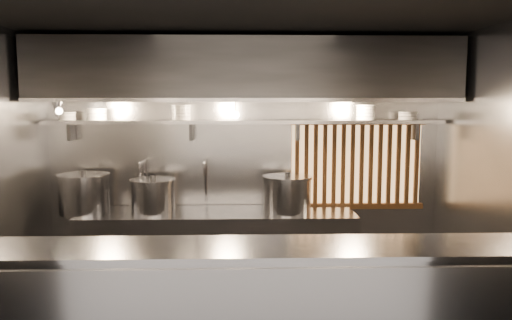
{
  "coord_description": "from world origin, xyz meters",
  "views": [
    {
      "loc": [
        -0.03,
        -4.26,
        2.11
      ],
      "look_at": [
        0.1,
        0.55,
        1.54
      ],
      "focal_mm": 35.0,
      "sensor_mm": 36.0,
      "label": 1
    }
  ],
  "objects_px": {
    "heat_lamp": "(57,105)",
    "stock_pot_right": "(287,194)",
    "pendant_bulb": "(236,115)",
    "stock_pot_left": "(84,193)",
    "stock_pot_mid": "(153,196)"
  },
  "relations": [
    {
      "from": "stock_pot_left",
      "to": "stock_pot_mid",
      "type": "relative_size",
      "value": 1.23
    },
    {
      "from": "stock_pot_mid",
      "to": "heat_lamp",
      "type": "bearing_deg",
      "value": -164.95
    },
    {
      "from": "stock_pot_right",
      "to": "heat_lamp",
      "type": "bearing_deg",
      "value": -174.22
    },
    {
      "from": "pendant_bulb",
      "to": "stock_pot_right",
      "type": "relative_size",
      "value": 0.27
    },
    {
      "from": "stock_pot_left",
      "to": "stock_pot_right",
      "type": "xyz_separation_m",
      "value": [
        2.21,
        -0.04,
        -0.01
      ]
    },
    {
      "from": "heat_lamp",
      "to": "stock_pot_right",
      "type": "bearing_deg",
      "value": 5.78
    },
    {
      "from": "stock_pot_left",
      "to": "stock_pot_mid",
      "type": "xyz_separation_m",
      "value": [
        0.75,
        -0.04,
        -0.03
      ]
    },
    {
      "from": "pendant_bulb",
      "to": "stock_pot_mid",
      "type": "bearing_deg",
      "value": -173.18
    },
    {
      "from": "heat_lamp",
      "to": "stock_pot_mid",
      "type": "height_order",
      "value": "heat_lamp"
    },
    {
      "from": "pendant_bulb",
      "to": "stock_pot_right",
      "type": "height_order",
      "value": "pendant_bulb"
    },
    {
      "from": "heat_lamp",
      "to": "stock_pot_right",
      "type": "relative_size",
      "value": 0.5
    },
    {
      "from": "pendant_bulb",
      "to": "stock_pot_left",
      "type": "xyz_separation_m",
      "value": [
        -1.65,
        -0.07,
        -0.85
      ]
    },
    {
      "from": "pendant_bulb",
      "to": "heat_lamp",
      "type": "bearing_deg",
      "value": -169.0
    },
    {
      "from": "stock_pot_right",
      "to": "stock_pot_left",
      "type": "bearing_deg",
      "value": 178.96
    },
    {
      "from": "stock_pot_left",
      "to": "stock_pot_mid",
      "type": "bearing_deg",
      "value": -2.78
    }
  ]
}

